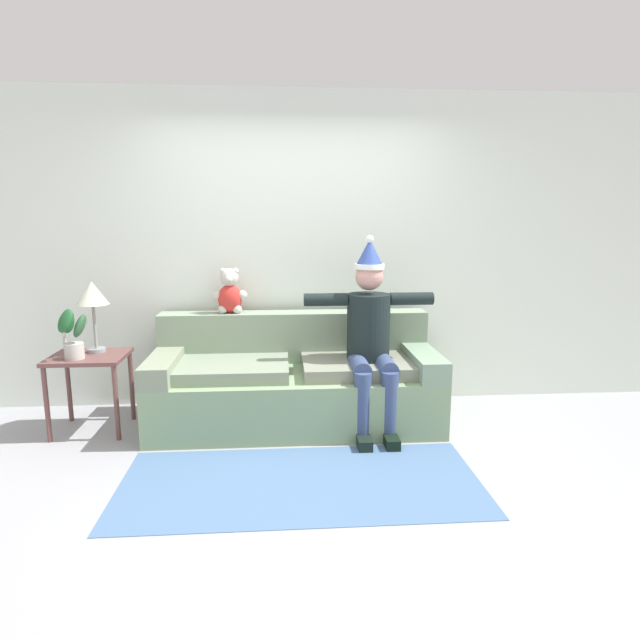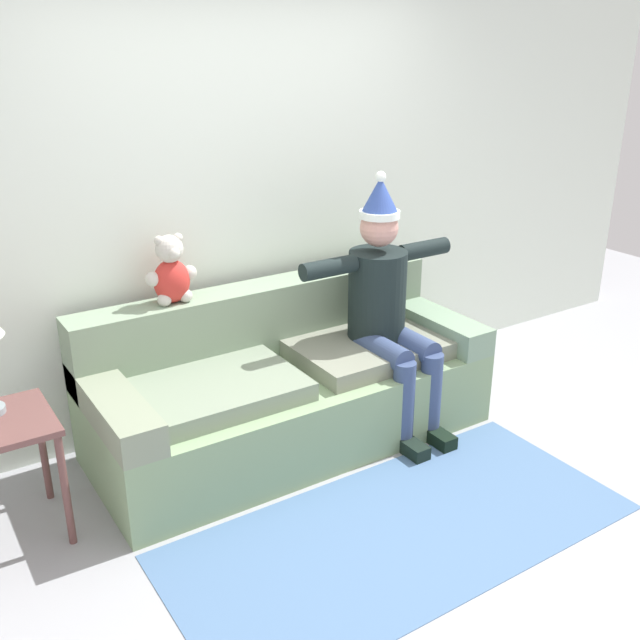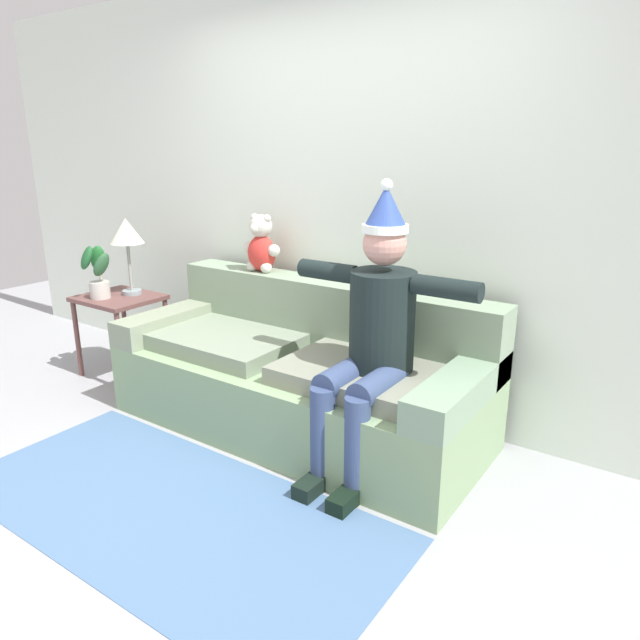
% 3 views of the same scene
% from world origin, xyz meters
% --- Properties ---
extents(ground_plane, '(10.00, 10.00, 0.00)m').
position_xyz_m(ground_plane, '(0.00, 0.00, 0.00)').
color(ground_plane, '#9A9CA1').
extents(back_wall, '(7.00, 0.10, 2.70)m').
position_xyz_m(back_wall, '(0.00, 1.55, 1.35)').
color(back_wall, silver).
rests_on(back_wall, ground_plane).
extents(couch, '(2.26, 0.93, 0.85)m').
position_xyz_m(couch, '(0.00, 1.01, 0.33)').
color(couch, gray).
rests_on(couch, ground_plane).
extents(person_seated, '(1.02, 0.77, 1.51)m').
position_xyz_m(person_seated, '(0.58, 0.84, 0.76)').
color(person_seated, black).
rests_on(person_seated, ground_plane).
extents(teddy_bear, '(0.29, 0.17, 0.38)m').
position_xyz_m(teddy_bear, '(-0.53, 1.30, 1.03)').
color(teddy_bear, red).
rests_on(teddy_bear, couch).
extents(area_rug, '(2.26, 1.03, 0.01)m').
position_xyz_m(area_rug, '(0.00, -0.06, 0.00)').
color(area_rug, '#4B6C95').
rests_on(area_rug, ground_plane).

